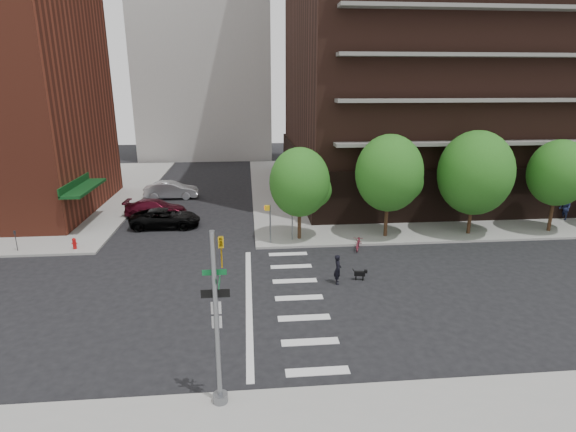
% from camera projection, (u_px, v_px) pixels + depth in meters
% --- Properties ---
extents(ground, '(120.00, 120.00, 0.00)m').
position_uv_depth(ground, '(239.00, 300.00, 22.17)').
color(ground, black).
rests_on(ground, ground).
extents(sidewalk_ne, '(39.00, 33.00, 0.15)m').
position_uv_depth(sidewalk_ne, '(441.00, 186.00, 46.38)').
color(sidewalk_ne, gray).
rests_on(sidewalk_ne, ground).
extents(crosswalk, '(3.85, 13.00, 0.01)m').
position_uv_depth(crosswalk, '(283.00, 298.00, 22.37)').
color(crosswalk, silver).
rests_on(crosswalk, ground).
extents(tree_a, '(4.00, 4.00, 5.90)m').
position_uv_depth(tree_a, '(300.00, 182.00, 29.48)').
color(tree_a, '#301E11').
rests_on(tree_a, sidewalk_ne).
extents(tree_b, '(4.50, 4.50, 6.65)m').
position_uv_depth(tree_b, '(389.00, 173.00, 29.87)').
color(tree_b, '#301E11').
rests_on(tree_b, sidewalk_ne).
extents(tree_c, '(5.00, 5.00, 6.80)m').
position_uv_depth(tree_c, '(475.00, 173.00, 30.42)').
color(tree_c, '#301E11').
rests_on(tree_c, sidewalk_ne).
extents(tree_d, '(4.00, 4.00, 6.20)m').
position_uv_depth(tree_d, '(558.00, 173.00, 30.98)').
color(tree_d, '#301E11').
rests_on(tree_d, sidewalk_ne).
extents(traffic_signal, '(0.90, 0.75, 6.00)m').
position_uv_depth(traffic_signal, '(218.00, 334.00, 14.21)').
color(traffic_signal, slate).
rests_on(traffic_signal, sidewalk_s).
extents(pedestrian_signal, '(2.18, 0.67, 2.60)m').
position_uv_depth(pedestrian_signal, '(275.00, 217.00, 29.41)').
color(pedestrian_signal, slate).
rests_on(pedestrian_signal, sidewalk_ne).
extents(fire_hydrant, '(0.24, 0.24, 0.73)m').
position_uv_depth(fire_hydrant, '(74.00, 243.00, 28.54)').
color(fire_hydrant, '#A50C0C').
rests_on(fire_hydrant, sidewalk_nw).
extents(parking_meter, '(0.10, 0.08, 1.32)m').
position_uv_depth(parking_meter, '(16.00, 238.00, 28.11)').
color(parking_meter, black).
rests_on(parking_meter, sidewalk_nw).
extents(parked_car_black, '(2.40, 5.08, 1.40)m').
position_uv_depth(parked_car_black, '(165.00, 218.00, 33.21)').
color(parked_car_black, black).
rests_on(parked_car_black, ground).
extents(parked_car_maroon, '(2.22, 4.91, 1.40)m').
position_uv_depth(parked_car_maroon, '(156.00, 208.00, 35.88)').
color(parked_car_maroon, '#470B19').
rests_on(parked_car_maroon, ground).
extents(parked_car_silver, '(1.76, 4.87, 1.60)m').
position_uv_depth(parked_car_silver, '(171.00, 190.00, 41.49)').
color(parked_car_silver, silver).
rests_on(parked_car_silver, ground).
extents(scooter, '(1.15, 1.85, 0.92)m').
position_uv_depth(scooter, '(359.00, 242.00, 28.92)').
color(scooter, maroon).
rests_on(scooter, ground).
extents(dog_walker, '(0.64, 0.46, 1.62)m').
position_uv_depth(dog_walker, '(338.00, 269.00, 23.85)').
color(dog_walker, black).
rests_on(dog_walker, ground).
extents(dog, '(0.72, 0.31, 0.60)m').
position_uv_depth(dog, '(360.00, 274.00, 24.38)').
color(dog, black).
rests_on(dog, ground).
extents(pedestrian_far, '(0.96, 0.78, 1.88)m').
position_uv_depth(pedestrian_far, '(565.00, 208.00, 34.55)').
color(pedestrian_far, navy).
rests_on(pedestrian_far, sidewalk_ne).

